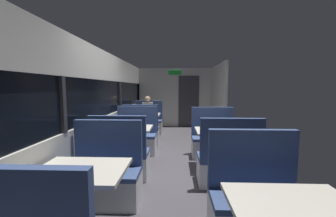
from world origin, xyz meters
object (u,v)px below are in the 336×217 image
object	(u,v)px
dining_table_far_window	(145,117)
coffee_cup_primary	(148,113)
bench_near_window_facing_entry	(105,178)
dining_table_mid_window	(129,132)
dining_table_rear_aisle	(220,135)
bench_mid_window_facing_end	(120,159)
bench_rear_aisle_facing_entry	(213,142)
dining_table_near_window	(81,178)
bench_rear_aisle_facing_end	(228,164)
bench_mid_window_facing_entry	(136,139)
bench_front_aisle_facing_entry	(256,206)
bench_far_window_facing_end	(141,132)
seated_passenger	(148,118)
bench_far_window_facing_entry	(148,123)

from	to	relation	value
dining_table_far_window	coffee_cup_primary	distance (m)	0.18
bench_near_window_facing_entry	dining_table_mid_window	xyz separation A→B (m)	(0.00, 1.47, 0.31)
dining_table_mid_window	dining_table_rear_aisle	xyz separation A→B (m)	(1.79, -0.20, 0.00)
bench_mid_window_facing_end	dining_table_rear_aisle	size ratio (longest dim) A/B	1.22
bench_mid_window_facing_end	dining_table_rear_aisle	xyz separation A→B (m)	(1.79, 0.50, 0.31)
bench_near_window_facing_entry	dining_table_far_window	xyz separation A→B (m)	(0.00, 3.64, 0.31)
dining_table_far_window	bench_rear_aisle_facing_entry	bearing A→B (deg)	-43.03
dining_table_near_window	dining_table_mid_window	xyz separation A→B (m)	(0.00, 2.17, 0.00)
dining_table_far_window	bench_rear_aisle_facing_end	world-z (taller)	bench_rear_aisle_facing_end
bench_mid_window_facing_entry	coffee_cup_primary	world-z (taller)	bench_mid_window_facing_entry
dining_table_rear_aisle	coffee_cup_primary	bearing A→B (deg)	126.02
bench_near_window_facing_entry	dining_table_rear_aisle	bearing A→B (deg)	35.38
dining_table_rear_aisle	bench_front_aisle_facing_entry	bearing A→B (deg)	-90.00
bench_front_aisle_facing_entry	coffee_cup_primary	bearing A→B (deg)	111.97
bench_far_window_facing_end	seated_passenger	distance (m)	1.34
dining_table_far_window	bench_rear_aisle_facing_entry	xyz separation A→B (m)	(1.79, -1.67, -0.31)
bench_mid_window_facing_entry	coffee_cup_primary	distance (m)	1.51
bench_rear_aisle_facing_end	dining_table_mid_window	bearing A→B (deg)	153.32
bench_mid_window_facing_entry	bench_front_aisle_facing_entry	size ratio (longest dim) A/B	1.00
bench_mid_window_facing_entry	bench_front_aisle_facing_entry	world-z (taller)	same
bench_far_window_facing_entry	coffee_cup_primary	xyz separation A→B (m)	(0.09, -0.74, 0.46)
bench_mid_window_facing_end	bench_rear_aisle_facing_end	xyz separation A→B (m)	(1.79, -0.20, 0.00)
dining_table_near_window	bench_rear_aisle_facing_entry	world-z (taller)	bench_rear_aisle_facing_entry
bench_rear_aisle_facing_end	coffee_cup_primary	world-z (taller)	bench_rear_aisle_facing_end
dining_table_near_window	bench_rear_aisle_facing_end	world-z (taller)	bench_rear_aisle_facing_end
bench_mid_window_facing_end	bench_far_window_facing_entry	size ratio (longest dim) A/B	1.00
dining_table_near_window	bench_front_aisle_facing_entry	xyz separation A→B (m)	(1.79, 0.10, -0.31)
bench_far_window_facing_entry	bench_front_aisle_facing_entry	xyz separation A→B (m)	(1.79, -4.94, 0.00)
coffee_cup_primary	bench_mid_window_facing_end	bearing A→B (deg)	-91.91
bench_mid_window_facing_end	dining_table_far_window	xyz separation A→B (m)	(0.00, 2.87, 0.31)
bench_mid_window_facing_entry	dining_table_far_window	world-z (taller)	bench_mid_window_facing_entry
bench_rear_aisle_facing_entry	bench_near_window_facing_entry	bearing A→B (deg)	-132.25
dining_table_mid_window	bench_far_window_facing_end	bearing A→B (deg)	90.00
bench_mid_window_facing_entry	seated_passenger	world-z (taller)	seated_passenger
dining_table_mid_window	dining_table_rear_aisle	distance (m)	1.80
bench_mid_window_facing_end	bench_far_window_facing_end	distance (m)	2.17
bench_far_window_facing_entry	bench_rear_aisle_facing_end	distance (m)	4.17
bench_far_window_facing_entry	bench_rear_aisle_facing_entry	xyz separation A→B (m)	(1.79, -2.37, 0.00)
seated_passenger	bench_mid_window_facing_end	bearing A→B (deg)	-90.00
seated_passenger	coffee_cup_primary	distance (m)	0.72
bench_near_window_facing_entry	seated_passenger	size ratio (longest dim) A/B	0.87
seated_passenger	coffee_cup_primary	bearing A→B (deg)	-81.91
dining_table_rear_aisle	seated_passenger	size ratio (longest dim) A/B	0.71
dining_table_mid_window	bench_rear_aisle_facing_entry	xyz separation A→B (m)	(1.79, 0.50, -0.31)
bench_mid_window_facing_end	dining_table_rear_aisle	world-z (taller)	bench_mid_window_facing_end
dining_table_far_window	coffee_cup_primary	world-z (taller)	coffee_cup_primary
bench_mid_window_facing_end	seated_passenger	xyz separation A→B (m)	(0.00, 3.50, 0.21)
dining_table_rear_aisle	bench_rear_aisle_facing_end	xyz separation A→B (m)	(0.00, -0.70, -0.31)
bench_far_window_facing_entry	seated_passenger	bearing A→B (deg)	-90.00
bench_rear_aisle_facing_entry	seated_passenger	bearing A→B (deg)	127.91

